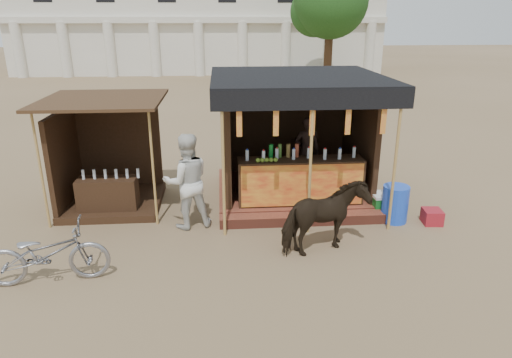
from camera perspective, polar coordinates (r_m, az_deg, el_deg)
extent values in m
plane|color=#846B4C|center=(7.47, 0.97, -12.16)|extent=(120.00, 120.00, 0.00)
cube|color=brown|center=(10.66, 4.57, -1.44)|extent=(3.40, 2.80, 0.22)
cube|color=brown|center=(9.26, 6.04, -4.94)|extent=(3.40, 0.35, 0.20)
cube|color=#341E12|center=(9.58, 5.53, -0.22)|extent=(2.60, 0.55, 0.95)
cube|color=red|center=(9.32, 5.82, -0.81)|extent=(2.50, 0.02, 0.88)
cube|color=#341E12|center=(11.45, 3.80, 7.19)|extent=(3.00, 0.12, 2.50)
cube|color=#341E12|center=(10.12, -3.68, 5.52)|extent=(0.12, 2.50, 2.50)
cube|color=#341E12|center=(10.59, 12.86, 5.70)|extent=(0.12, 2.50, 2.50)
cube|color=black|center=(9.82, 5.18, 12.65)|extent=(3.60, 3.60, 0.06)
cube|color=black|center=(8.12, 7.20, 9.81)|extent=(3.60, 0.06, 0.36)
cylinder|color=tan|center=(8.28, -4.12, 1.57)|extent=(0.06, 0.06, 2.75)
cylinder|color=tan|center=(8.43, 6.82, 1.82)|extent=(0.06, 0.06, 2.75)
cylinder|color=tan|center=(8.88, 17.01, 2.00)|extent=(0.06, 0.06, 2.75)
cube|color=red|center=(8.06, -2.11, 7.20)|extent=(0.10, 0.02, 0.55)
cube|color=red|center=(8.12, 2.51, 7.28)|extent=(0.10, 0.02, 0.55)
cube|color=red|center=(8.22, 7.05, 7.31)|extent=(0.10, 0.02, 0.55)
cube|color=red|center=(8.37, 11.46, 7.29)|extent=(0.10, 0.02, 0.55)
cube|color=red|center=(8.57, 15.68, 7.23)|extent=(0.10, 0.02, 0.55)
imported|color=black|center=(10.52, 6.40, 3.45)|extent=(0.61, 0.42, 1.60)
cube|color=#341E12|center=(10.55, -17.20, -2.75)|extent=(2.00, 2.00, 0.15)
cube|color=#341E12|center=(11.12, -16.71, 3.77)|extent=(1.90, 0.10, 2.10)
cube|color=#341E12|center=(10.49, -22.80, 2.11)|extent=(0.10, 1.90, 2.10)
cube|color=#472D19|center=(9.84, -18.66, 9.37)|extent=(2.40, 2.40, 0.06)
cylinder|color=tan|center=(9.55, -25.31, 0.90)|extent=(0.05, 0.05, 2.35)
cylinder|color=tan|center=(9.01, -12.75, 1.30)|extent=(0.05, 0.05, 2.35)
cube|color=#341E12|center=(9.98, -17.97, -2.11)|extent=(1.20, 0.50, 0.80)
imported|color=black|center=(7.99, 8.58, -4.90)|extent=(1.68, 1.26, 1.29)
imported|color=gray|center=(7.82, -24.69, -8.48)|extent=(1.93, 0.87, 0.98)
imported|color=silver|center=(8.87, -8.64, -0.30)|extent=(1.06, 0.92, 1.89)
cylinder|color=blue|center=(9.62, 16.98, -2.97)|extent=(0.63, 0.63, 0.75)
cube|color=maroon|center=(9.84, 21.15, -4.41)|extent=(0.39, 0.41, 0.29)
cube|color=#176A23|center=(9.99, 15.90, -3.11)|extent=(0.65, 0.46, 0.40)
cube|color=white|center=(9.90, 16.02, -1.88)|extent=(0.67, 0.48, 0.06)
cube|color=silver|center=(36.34, -7.05, 19.65)|extent=(26.00, 7.00, 8.00)
cube|color=silver|center=(32.75, -7.28, 19.12)|extent=(26.00, 0.50, 0.40)
cylinder|color=silver|center=(35.41, -27.54, 14.10)|extent=(0.70, 0.70, 3.60)
cylinder|color=silver|center=(34.39, -22.80, 14.66)|extent=(0.70, 0.70, 3.60)
cylinder|color=silver|center=(33.61, -17.77, 15.15)|extent=(0.70, 0.70, 3.60)
cylinder|color=silver|center=(33.08, -12.52, 15.54)|extent=(0.70, 0.70, 3.60)
cylinder|color=silver|center=(32.82, -7.13, 15.81)|extent=(0.70, 0.70, 3.60)
cylinder|color=silver|center=(32.83, -1.68, 15.94)|extent=(0.70, 0.70, 3.60)
cylinder|color=silver|center=(33.11, 3.72, 15.94)|extent=(0.70, 0.70, 3.60)
cylinder|color=silver|center=(33.66, 8.98, 15.82)|extent=(0.70, 0.70, 3.60)
cylinder|color=silver|center=(34.46, 14.02, 15.57)|extent=(0.70, 0.70, 3.60)
cylinder|color=#382314|center=(29.14, 9.02, 15.64)|extent=(0.50, 0.50, 4.00)
sphere|color=#22501B|center=(29.09, 9.33, 21.14)|extent=(4.40, 4.40, 4.40)
sphere|color=#22501B|center=(29.50, 7.37, 20.04)|extent=(2.99, 2.99, 2.99)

